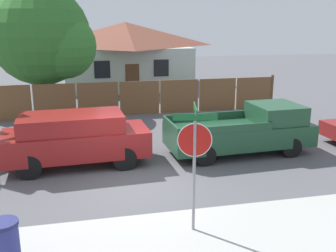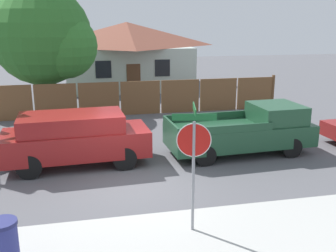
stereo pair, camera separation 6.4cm
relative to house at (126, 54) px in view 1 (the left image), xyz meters
name	(u,v)px [view 1 (the left image)]	position (x,y,z in m)	size (l,w,h in m)	color
ground_plane	(133,183)	(-1.92, -17.76, -2.39)	(80.00, 80.00, 0.00)	#56565B
sidewalk_strip	(155,249)	(-1.92, -21.36, -2.38)	(36.00, 3.20, 0.01)	#B2B2AD
wooden_fence	(140,98)	(-0.37, -8.92, -1.52)	(14.91, 0.12, 1.83)	brown
house	(126,54)	(0.00, 0.00, 0.00)	(9.19, 7.22, 4.61)	#B2C1B7
oak_tree	(45,38)	(-4.93, -7.28, 1.48)	(5.34, 5.09, 6.53)	brown
red_suv	(75,138)	(-3.57, -15.84, -1.41)	(4.86, 2.12, 1.78)	maroon
orange_pickup	(245,130)	(2.50, -15.82, -1.54)	(5.35, 2.25, 1.76)	#1E472D
stop_sign	(195,148)	(-0.89, -20.74, -0.37)	(0.96, 0.86, 2.97)	gray
trash_bin	(5,247)	(-4.87, -21.48, -1.84)	(0.57, 0.57, 1.07)	navy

